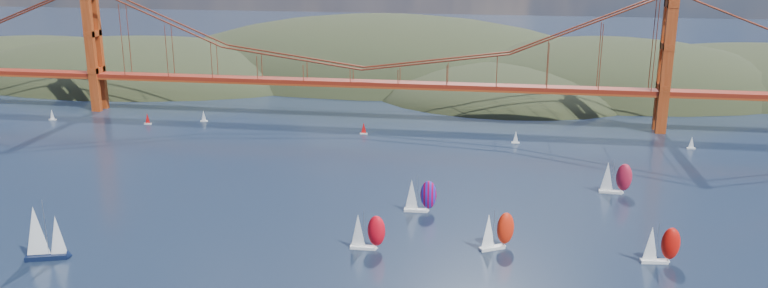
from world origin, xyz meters
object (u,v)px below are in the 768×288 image
racer_2 (660,244)px  racer_3 (615,177)px  racer_0 (367,231)px  racer_rwb (420,195)px  sloop_navy (42,233)px  racer_1 (497,230)px

racer_2 → racer_3: (-3.89, 49.77, 0.23)m
racer_0 → racer_rwb: 29.81m
racer_0 → racer_3: (67.26, 52.77, 0.27)m
racer_3 → racer_rwb: bearing=-153.7°
sloop_navy → racer_1: sloop_navy is taller
racer_3 → racer_rwb: size_ratio=1.02×
sloop_navy → racer_3: sloop_navy is taller
sloop_navy → racer_2: (147.79, 21.25, -1.87)m
racer_0 → racer_1: 32.57m
sloop_navy → racer_3: (143.90, 71.02, -1.64)m
racer_3 → racer_rwb: (-57.08, -24.75, -0.12)m
racer_0 → racer_1: size_ratio=0.97×
racer_2 → racer_rwb: bearing=150.4°
racer_2 → racer_rwb: racer_rwb is taller
sloop_navy → racer_rwb: 98.40m
racer_rwb → sloop_navy: bearing=-154.4°
racer_0 → racer_2: (71.16, 3.00, 0.04)m
racer_1 → racer_3: bearing=24.4°
racer_1 → racer_rwb: bearing=104.7°
racer_1 → racer_rwb: 31.67m
sloop_navy → racer_2: 149.32m
sloop_navy → racer_1: (108.79, 23.46, -1.73)m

